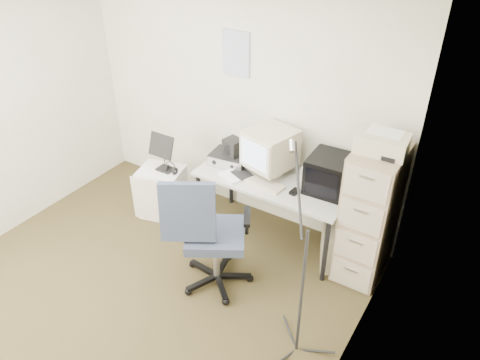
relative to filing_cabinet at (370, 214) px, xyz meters
The scene contains 22 objects.
floor 2.26m from the filing_cabinet, 136.87° to the right, with size 3.60×3.60×0.01m, color #423A1D.
ceiling 2.85m from the filing_cabinet, 136.87° to the right, with size 3.60×3.60×0.01m, color white.
wall_back 1.72m from the filing_cabinet, 168.55° to the left, with size 3.60×0.02×2.50m, color white.
wall_right 1.61m from the filing_cabinet, 81.54° to the right, with size 0.02×3.60×2.50m, color white.
wall_calendar 1.97m from the filing_cabinet, 169.10° to the left, with size 0.30×0.02×0.44m, color white.
filing_cabinet is the anchor object (origin of this frame).
printer 0.73m from the filing_cabinet, 90.00° to the right, with size 0.40×0.28×0.16m, color beige.
desk 0.99m from the filing_cabinet, behind, with size 1.50×0.70×0.73m, color #AAA99D.
crt_monitor 1.09m from the filing_cabinet, behind, with size 0.41×0.43×0.45m, color beige.
crt_tv 0.51m from the filing_cabinet, behind, with size 0.37×0.40×0.34m, color black.
desk_speaker 0.71m from the filing_cabinet, behind, with size 0.07×0.07×0.13m, color beige.
keyboard 1.02m from the filing_cabinet, 169.19° to the right, with size 0.45×0.16×0.02m, color beige.
mouse 0.70m from the filing_cabinet, 166.38° to the right, with size 0.06×0.10×0.03m, color black.
radio_receiver 1.47m from the filing_cabinet, behind, with size 0.38×0.27×0.11m, color black.
radio_speaker 1.46m from the filing_cabinet, behind, with size 0.17×0.16×0.17m, color black.
papers 1.29m from the filing_cabinet, behind, with size 0.23×0.32×0.02m, color white.
pc_tower 0.54m from the filing_cabinet, behind, with size 0.19×0.43×0.40m, color beige.
office_chair 1.38m from the filing_cabinet, 141.19° to the right, with size 0.66×0.66×1.14m, color #393F57.
side_cart 2.22m from the filing_cabinet, behind, with size 0.46×0.37×0.57m, color white.
music_stand 2.15m from the filing_cabinet, behind, with size 0.29×0.16×0.43m, color black.
headphones 2.06m from the filing_cabinet, behind, with size 0.14×0.14×0.02m, color black.
mic_stand 1.16m from the filing_cabinet, 95.55° to the right, with size 0.02×0.02×1.57m, color black.
Camera 1 is at (2.37, -1.96, 3.15)m, focal length 35.00 mm.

